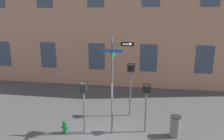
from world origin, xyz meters
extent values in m
cube|color=#2D384C|center=(-10.00, 7.97, 2.36)|extent=(1.27, 0.03, 2.04)
cube|color=#2D384C|center=(-6.00, 7.97, 2.36)|extent=(1.27, 0.03, 2.04)
cube|color=#2D384C|center=(-2.00, 7.97, 2.36)|extent=(1.27, 0.03, 2.04)
cube|color=#2D384C|center=(2.00, 7.97, 2.36)|extent=(1.27, 0.03, 2.04)
cube|color=#2D384C|center=(6.00, 7.97, 2.36)|extent=(1.27, 0.03, 2.04)
cylinder|color=#4C4C51|center=(0.38, 0.88, 2.28)|extent=(0.09, 0.09, 4.57)
cube|color=#4C4C51|center=(0.72, 0.88, 4.25)|extent=(0.66, 0.05, 0.05)
cube|color=#14478C|center=(0.38, 0.82, 3.95)|extent=(0.90, 0.02, 0.14)
cube|color=#196B2D|center=(0.44, 0.88, 3.74)|extent=(0.02, 0.81, 0.17)
cube|color=black|center=(1.05, 0.87, 4.25)|extent=(0.56, 0.02, 0.18)
cube|color=white|center=(1.01, 0.85, 4.25)|extent=(0.32, 0.01, 0.07)
cone|color=white|center=(1.21, 0.85, 4.25)|extent=(0.10, 0.14, 0.14)
cylinder|color=#4C4C51|center=(-0.91, 0.74, 1.02)|extent=(0.08, 0.08, 2.05)
cube|color=black|center=(-0.91, 0.74, 2.26)|extent=(0.30, 0.26, 0.42)
cube|color=black|center=(-0.91, 0.88, 2.26)|extent=(0.36, 0.02, 0.48)
cylinder|color=black|center=(-0.91, 0.55, 2.35)|extent=(0.15, 0.12, 0.15)
cylinder|color=black|center=(-0.91, 0.55, 2.16)|extent=(0.15, 0.12, 0.15)
cylinder|color=orange|center=(-0.91, 0.61, 2.35)|extent=(0.12, 0.01, 0.12)
cylinder|color=#4C4C51|center=(1.93, 1.26, 1.01)|extent=(0.08, 0.08, 2.01)
cube|color=black|center=(1.93, 1.26, 2.17)|extent=(0.32, 0.26, 0.32)
cube|color=black|center=(1.93, 1.40, 2.17)|extent=(0.38, 0.02, 0.38)
cylinder|color=black|center=(1.93, 1.07, 2.25)|extent=(0.11, 0.12, 0.11)
cylinder|color=black|center=(1.93, 1.07, 2.10)|extent=(0.11, 0.12, 0.11)
cylinder|color=silver|center=(1.93, 1.12, 2.25)|extent=(0.09, 0.01, 0.09)
cylinder|color=#4C4C51|center=(1.07, 2.92, 1.28)|extent=(0.08, 0.08, 2.55)
cube|color=black|center=(1.07, 2.92, 2.74)|extent=(0.35, 0.26, 0.37)
cube|color=black|center=(1.07, 3.06, 2.74)|extent=(0.41, 0.02, 0.43)
cylinder|color=black|center=(1.07, 2.73, 2.82)|extent=(0.13, 0.12, 0.13)
cylinder|color=black|center=(1.07, 2.73, 2.66)|extent=(0.13, 0.12, 0.13)
cylinder|color=orange|center=(1.07, 2.79, 2.82)|extent=(0.10, 0.01, 0.10)
cylinder|color=#196028|center=(-1.82, 0.53, 0.25)|extent=(0.21, 0.21, 0.50)
sphere|color=#196028|center=(-1.82, 0.53, 0.56)|extent=(0.18, 0.18, 0.18)
cylinder|color=#196028|center=(-1.97, 0.53, 0.28)|extent=(0.08, 0.07, 0.07)
cylinder|color=#196028|center=(-1.68, 0.53, 0.28)|extent=(0.08, 0.07, 0.07)
cylinder|color=#59595B|center=(3.29, 1.06, 0.48)|extent=(0.46, 0.46, 0.96)
cylinder|color=black|center=(3.29, 1.06, 0.98)|extent=(0.49, 0.49, 0.04)
camera|label=1|loc=(1.90, -8.36, 5.40)|focal=35.00mm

